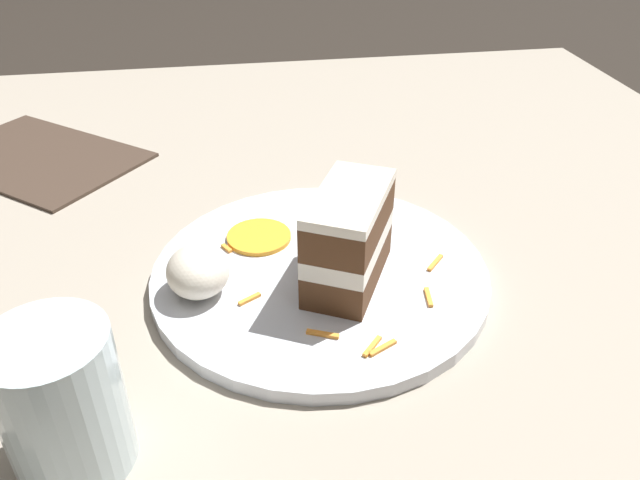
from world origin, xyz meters
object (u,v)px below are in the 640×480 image
(cream_dollop, at_px, (198,271))
(cake_slice, at_px, (349,237))
(drinking_glass, at_px, (65,411))
(orange_garnish, at_px, (259,237))
(menu_card, at_px, (37,158))
(plate, at_px, (320,273))

(cream_dollop, bearing_deg, cake_slice, -91.32)
(cream_dollop, height_order, drinking_glass, drinking_glass)
(orange_garnish, relative_size, menu_card, 0.25)
(drinking_glass, bearing_deg, plate, -48.19)
(cream_dollop, height_order, menu_card, cream_dollop)
(orange_garnish, bearing_deg, drinking_glass, 148.76)
(cake_slice, relative_size, orange_garnish, 1.93)
(drinking_glass, bearing_deg, orange_garnish, -31.24)
(plate, height_order, cake_slice, cake_slice)
(orange_garnish, relative_size, drinking_glass, 0.60)
(menu_card, bearing_deg, plate, 84.82)
(cake_slice, height_order, cream_dollop, cake_slice)
(orange_garnish, height_order, drinking_glass, drinking_glass)
(cream_dollop, distance_m, orange_garnish, 0.10)
(orange_garnish, height_order, menu_card, orange_garnish)
(drinking_glass, xyz_separation_m, menu_card, (0.47, 0.12, -0.04))
(cream_dollop, xyz_separation_m, menu_card, (0.32, 0.20, -0.03))
(cake_slice, distance_m, drinking_glass, 0.26)
(cream_dollop, distance_m, menu_card, 0.38)
(cream_dollop, distance_m, drinking_glass, 0.17)
(cream_dollop, bearing_deg, drinking_glass, 152.08)
(plate, xyz_separation_m, cream_dollop, (-0.02, 0.11, 0.03))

